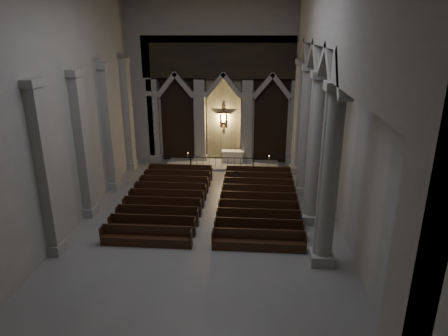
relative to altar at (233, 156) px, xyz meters
name	(u,v)px	position (x,y,z in m)	size (l,w,h in m)	color
room	(204,83)	(-0.76, -11.16, 7.01)	(24.00, 24.10, 12.00)	gray
sanctuary_wall	(223,76)	(-0.76, 0.38, 6.02)	(14.00, 0.77, 12.00)	#A4A199
right_arcade	(322,76)	(4.74, -9.83, 7.23)	(1.00, 24.00, 12.00)	#A4A199
left_pilasters	(97,138)	(-7.51, -7.66, 3.32)	(0.60, 13.00, 8.03)	#A4A199
sanctuary_step	(223,165)	(-0.76, -0.56, -0.52)	(8.50, 2.60, 0.15)	#A4A199
altar	(233,156)	(0.00, 0.00, 0.00)	(1.73, 0.69, 0.88)	silver
altar_rail	(222,161)	(-0.76, -1.35, 0.03)	(4.77, 0.09, 0.94)	black
candle_stand_left	(188,164)	(-3.30, -1.31, -0.26)	(0.21, 0.21, 1.22)	gold
candle_stand_right	(269,169)	(2.71, -2.29, -0.20)	(0.24, 0.24, 1.45)	gold
pews	(212,202)	(-0.76, -8.17, -0.27)	(9.84, 9.64, 0.99)	black
worshipper	(236,179)	(0.47, -5.05, 0.00)	(0.44, 0.29, 1.19)	black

